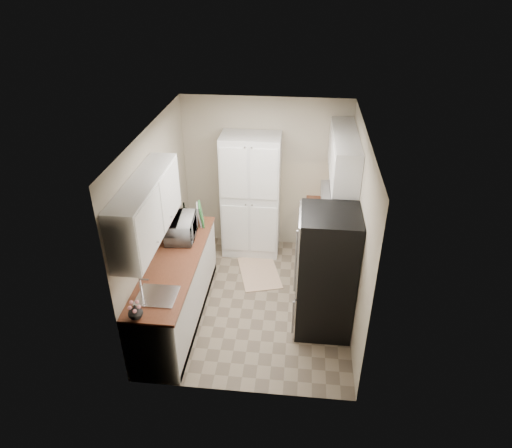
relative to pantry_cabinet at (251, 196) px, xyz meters
name	(u,v)px	position (x,y,z in m)	size (l,w,h in m)	color
ground	(255,300)	(0.20, -1.32, -1.00)	(3.20, 3.20, 0.00)	#7A6B56
room_shell	(253,200)	(0.18, -1.32, 0.63)	(2.64, 3.24, 2.52)	#AFA48D
pantry_cabinet	(251,196)	(0.00, 0.00, 0.00)	(0.90, 0.55, 2.00)	silver
base_cabinet_left	(177,290)	(-0.79, -1.75, -0.56)	(0.60, 2.30, 0.88)	silver
countertop_left	(174,262)	(-0.79, -1.75, -0.10)	(0.63, 2.33, 0.04)	brown
base_cabinet_right	(324,235)	(1.19, -0.12, -0.56)	(0.60, 0.80, 0.88)	silver
countertop_right	(327,209)	(1.19, -0.12, -0.10)	(0.63, 0.83, 0.04)	brown
electric_range	(325,261)	(1.17, -0.93, -0.52)	(0.71, 0.78, 1.13)	#B7B7BC
refrigerator	(326,273)	(1.14, -1.73, -0.15)	(0.70, 0.72, 1.70)	#B7B7BC
microwave	(181,228)	(-0.82, -1.20, 0.07)	(0.55, 0.38, 0.31)	#B0B0B5
wine_bottle	(185,215)	(-0.85, -0.85, 0.08)	(0.08, 0.08, 0.33)	black
flower_vase	(135,312)	(-0.91, -2.83, 0.00)	(0.16, 0.16, 0.17)	silver
cutting_board	(201,214)	(-0.62, -0.80, 0.08)	(0.02, 0.26, 0.33)	#348640
toaster_oven	(334,202)	(1.29, -0.08, 0.01)	(0.26, 0.32, 0.19)	#B5B4B9
fruit_basket	(337,193)	(1.32, -0.09, 0.17)	(0.29, 0.29, 0.12)	#D66200
kitchen_mat	(259,272)	(0.20, -0.65, -0.99)	(0.56, 0.90, 0.01)	#D2AB8A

